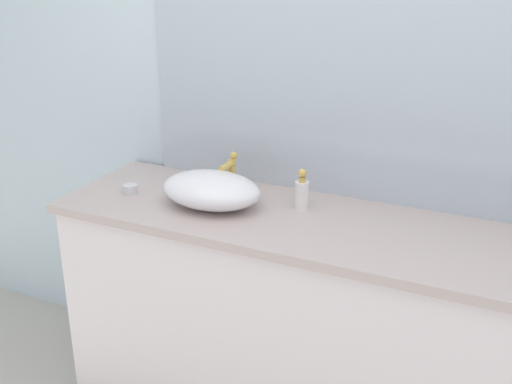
% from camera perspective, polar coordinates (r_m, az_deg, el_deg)
% --- Properties ---
extents(bathroom_wall_rear, '(6.00, 0.06, 2.60)m').
position_cam_1_polar(bathroom_wall_rear, '(2.28, 10.09, 9.82)').
color(bathroom_wall_rear, silver).
rests_on(bathroom_wall_rear, ground).
extents(vanity_counter, '(1.79, 0.54, 0.87)m').
position_cam_1_polar(vanity_counter, '(2.37, 4.13, -12.20)').
color(vanity_counter, white).
rests_on(vanity_counter, ground).
extents(wall_mirror_panel, '(1.48, 0.01, 0.97)m').
position_cam_1_polar(wall_mirror_panel, '(2.26, 7.32, 11.36)').
color(wall_mirror_panel, '#B2BCC6').
rests_on(wall_mirror_panel, vanity_counter).
extents(sink_basin, '(0.37, 0.26, 0.12)m').
position_cam_1_polar(sink_basin, '(2.25, -4.07, 0.20)').
color(sink_basin, white).
rests_on(sink_basin, vanity_counter).
extents(faucet, '(0.03, 0.12, 0.15)m').
position_cam_1_polar(faucet, '(2.37, -2.30, 1.97)').
color(faucet, gold).
rests_on(faucet, vanity_counter).
extents(soap_dispenser, '(0.05, 0.05, 0.15)m').
position_cam_1_polar(soap_dispenser, '(2.23, 4.18, -0.03)').
color(soap_dispenser, white).
rests_on(soap_dispenser, vanity_counter).
extents(candle_jar, '(0.05, 0.05, 0.03)m').
position_cam_1_polar(candle_jar, '(2.42, -11.33, 0.27)').
color(candle_jar, silver).
rests_on(candle_jar, vanity_counter).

